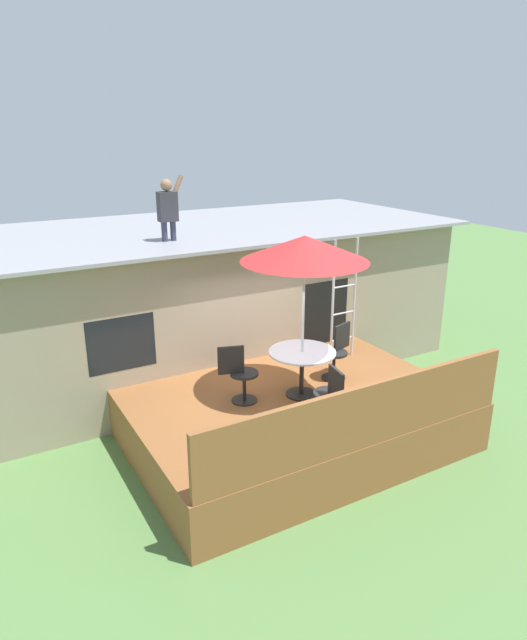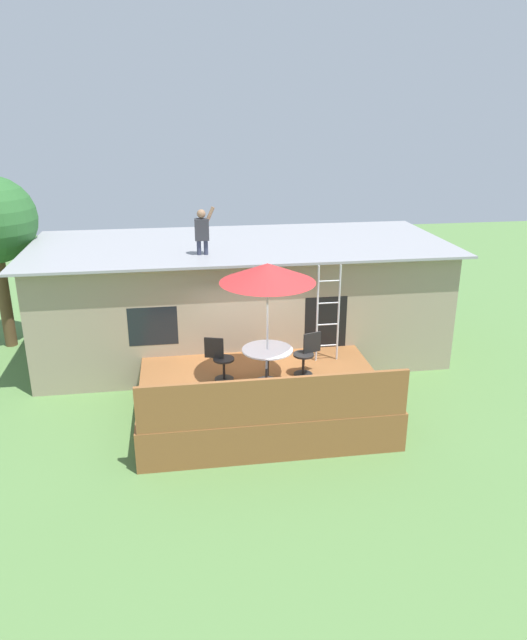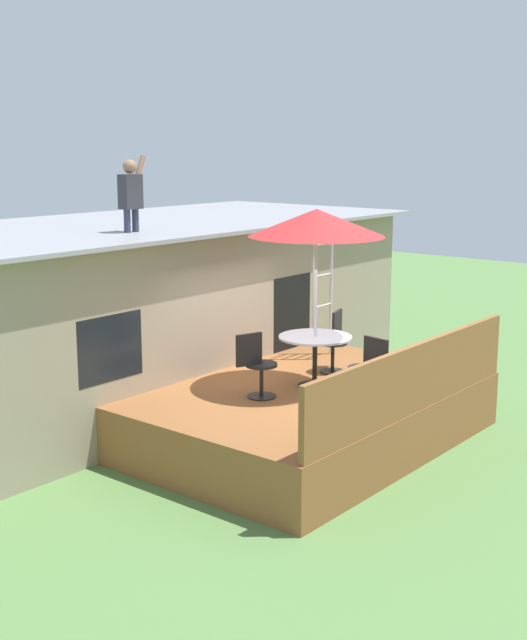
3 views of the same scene
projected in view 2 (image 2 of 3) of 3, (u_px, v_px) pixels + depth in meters
The scene contains 11 objects.
ground_plane at pixel (261, 415), 12.49m from camera, with size 40.00×40.00×0.00m, color #567F42.
house at pixel (241, 298), 15.32m from camera, with size 10.50×4.50×2.94m.
deck at pixel (261, 398), 12.35m from camera, with size 5.02×3.59×0.80m, color brown.
deck_railing at pixel (275, 401), 10.44m from camera, with size 4.92×0.08×0.90m, color brown.
patio_table at pixel (267, 356), 11.97m from camera, with size 1.04×1.04×0.74m.
patio_umbrella at pixel (268, 273), 11.36m from camera, with size 1.90×1.90×2.54m.
step_ladder at pixel (328, 314), 12.87m from camera, with size 0.52×0.04×2.20m.
person_figure at pixel (202, 229), 13.41m from camera, with size 0.47×0.20×1.11m.
patio_chair_left at pixel (220, 359), 12.15m from camera, with size 0.61×0.44×0.92m.
patio_chair_right at pixel (307, 354), 12.39m from camera, with size 0.61×0.44×0.92m.
patio_chair_near at pixel (267, 384), 11.06m from camera, with size 0.44×0.62×0.92m.
Camera 2 is at (-1.60, -10.92, 6.18)m, focal length 32.93 mm.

